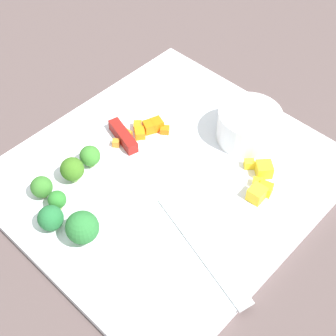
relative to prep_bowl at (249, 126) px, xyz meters
name	(u,v)px	position (x,y,z in m)	size (l,w,h in m)	color
ground_plane	(168,178)	(-0.13, 0.04, -0.04)	(4.00, 4.00, 0.00)	#524342
cutting_board	(168,175)	(-0.13, 0.04, -0.03)	(0.43, 0.39, 0.01)	white
prep_bowl	(249,126)	(0.00, 0.00, 0.00)	(0.09, 0.09, 0.05)	white
chef_knife	(150,175)	(-0.15, 0.05, -0.02)	(0.11, 0.33, 0.02)	silver
carrot_dice_0	(150,127)	(-0.09, 0.12, -0.02)	(0.02, 0.02, 0.02)	orange
carrot_dice_1	(125,135)	(-0.13, 0.13, -0.02)	(0.02, 0.02, 0.01)	orange
carrot_dice_2	(116,143)	(-0.15, 0.13, -0.02)	(0.01, 0.01, 0.01)	orange
carrot_dice_3	(138,126)	(-0.10, 0.13, -0.02)	(0.01, 0.01, 0.01)	orange
carrot_dice_4	(165,130)	(-0.08, 0.10, -0.02)	(0.01, 0.01, 0.01)	orange
carrot_dice_5	(140,133)	(-0.11, 0.12, -0.02)	(0.01, 0.02, 0.01)	orange
carrot_dice_6	(157,124)	(-0.08, 0.11, -0.02)	(0.02, 0.02, 0.02)	orange
pepper_dice_0	(257,194)	(-0.08, -0.08, -0.01)	(0.02, 0.02, 0.02)	yellow
pepper_dice_1	(264,169)	(-0.04, -0.06, -0.02)	(0.02, 0.02, 0.02)	yellow
pepper_dice_2	(257,183)	(-0.06, -0.07, -0.02)	(0.01, 0.01, 0.01)	yellow
pepper_dice_3	(265,189)	(-0.07, -0.08, -0.02)	(0.02, 0.02, 0.02)	yellow
pepper_dice_4	(249,164)	(-0.04, -0.04, -0.02)	(0.01, 0.01, 0.01)	yellow
broccoli_floret_0	(72,169)	(-0.23, 0.12, 0.00)	(0.03, 0.03, 0.04)	#8BBA62
broccoli_floret_1	(57,200)	(-0.27, 0.10, -0.01)	(0.02, 0.02, 0.03)	#8CBD5D
broccoli_floret_2	(42,187)	(-0.27, 0.13, -0.01)	(0.03, 0.03, 0.03)	#98B060
broccoli_floret_3	(80,226)	(-0.28, 0.04, 0.00)	(0.04, 0.04, 0.05)	#80BF6B
broccoli_floret_4	(90,156)	(-0.19, 0.13, -0.01)	(0.03, 0.03, 0.03)	#92B956
broccoli_floret_5	(51,218)	(-0.30, 0.08, -0.01)	(0.03, 0.03, 0.04)	#95C06D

